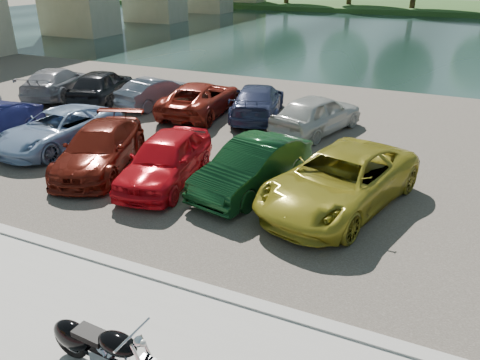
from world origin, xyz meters
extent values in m
cube|color=#AFACA4|center=(0.00, 2.00, 0.07)|extent=(60.00, 0.30, 0.14)
cube|color=#433E36|center=(0.00, 11.00, 0.02)|extent=(60.00, 18.00, 0.04)
cube|color=#172A26|center=(0.00, 40.00, 0.00)|extent=(120.00, 40.00, 0.00)
cube|color=#274B1B|center=(0.00, 72.00, 0.30)|extent=(120.00, 24.00, 0.60)
torus|color=black|center=(-1.25, -0.35, 0.44)|extent=(0.69, 0.16, 0.68)
cylinder|color=#B2B2B7|center=(-1.25, -0.35, 0.44)|extent=(0.46, 0.09, 0.46)
cylinder|color=silver|center=(0.27, -0.35, 0.74)|extent=(0.33, 0.07, 0.63)
cylinder|color=silver|center=(0.07, -0.43, 1.13)|extent=(0.08, 0.75, 0.04)
sphere|color=silver|center=(0.17, -0.44, 1.05)|extent=(0.17, 0.17, 0.16)
sphere|color=silver|center=(0.24, -0.44, 1.05)|extent=(0.12, 0.12, 0.11)
cube|color=silver|center=(-0.47, -0.40, 0.45)|extent=(0.47, 0.35, 0.34)
cylinder|color=silver|center=(-0.37, -0.41, 0.65)|extent=(0.26, 0.19, 0.27)
cylinder|color=silver|center=(-0.57, -0.39, 0.65)|extent=(0.26, 0.19, 0.27)
ellipsoid|color=black|center=(-0.24, -0.41, 0.82)|extent=(0.70, 0.40, 0.32)
cube|color=black|center=(-0.77, -0.38, 0.76)|extent=(0.57, 0.31, 0.10)
ellipsoid|color=black|center=(-1.20, -0.36, 0.56)|extent=(0.75, 0.38, 0.50)
cube|color=black|center=(-1.25, -0.35, 0.49)|extent=(0.41, 0.20, 0.30)
cylinder|color=silver|center=(-0.76, -0.22, 0.32)|extent=(1.10, 0.16, 0.09)
cylinder|color=silver|center=(-0.76, -0.22, 0.40)|extent=(1.10, 0.16, 0.09)
imported|color=#8BA6CB|center=(-8.52, 6.99, 0.68)|extent=(2.41, 4.73, 1.28)
imported|color=#61170D|center=(-5.96, 6.05, 0.70)|extent=(3.27, 4.93, 1.33)
imported|color=red|center=(-3.57, 6.03, 0.76)|extent=(2.35, 4.43, 1.44)
imported|color=#0E3618|center=(-1.09, 6.61, 0.74)|extent=(2.29, 4.45, 1.40)
imported|color=#A69A26|center=(1.33, 6.63, 0.78)|extent=(3.76, 5.76, 1.47)
imported|color=gray|center=(-13.63, 12.20, 0.72)|extent=(3.26, 5.02, 1.35)
imported|color=black|center=(-11.08, 12.36, 0.79)|extent=(2.91, 4.69, 1.49)
imported|color=slate|center=(-8.38, 12.79, 0.67)|extent=(2.14, 4.00, 1.25)
imported|color=maroon|center=(-5.98, 12.49, 0.71)|extent=(2.67, 5.03, 1.35)
imported|color=navy|center=(-3.60, 12.99, 0.73)|extent=(3.13, 5.08, 1.37)
imported|color=#BBBCB7|center=(-0.87, 12.16, 0.77)|extent=(2.93, 4.60, 1.46)
camera|label=1|loc=(3.52, -4.37, 5.82)|focal=35.00mm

